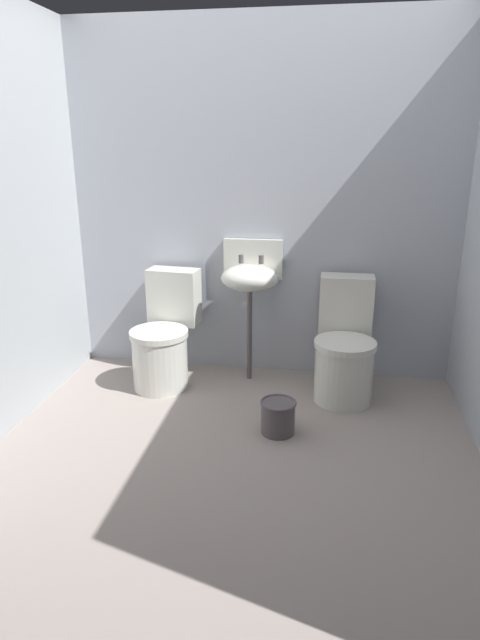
{
  "coord_description": "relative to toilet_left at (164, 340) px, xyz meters",
  "views": [
    {
      "loc": [
        0.45,
        -2.49,
        1.65
      ],
      "look_at": [
        0.0,
        0.32,
        0.7
      ],
      "focal_mm": 30.3,
      "sensor_mm": 36.0,
      "label": 1
    }
  ],
  "objects": [
    {
      "name": "sink",
      "position": [
        0.58,
        0.19,
        0.43
      ],
      "size": [
        0.42,
        0.35,
        0.99
      ],
      "color": "#544D4E",
      "rests_on": "ground"
    },
    {
      "name": "toilet_right",
      "position": [
        1.24,
        -0.0,
        0.0
      ],
      "size": [
        0.4,
        0.59,
        0.78
      ],
      "rotation": [
        0.0,
        0.0,
        3.14
      ],
      "color": "silver",
      "rests_on": "ground"
    },
    {
      "name": "toilet_left",
      "position": [
        0.0,
        0.0,
        0.0
      ],
      "size": [
        0.44,
        0.63,
        0.78
      ],
      "rotation": [
        0.0,
        0.0,
        3.04
      ],
      "color": "silver",
      "rests_on": "ground"
    },
    {
      "name": "ground_plane",
      "position": [
        0.63,
        -0.92,
        -0.36
      ],
      "size": [
        3.11,
        2.93,
        0.08
      ],
      "primitive_type": "cube",
      "color": "gray"
    },
    {
      "name": "bucket",
      "position": [
        0.86,
        -0.58,
        -0.22
      ],
      "size": [
        0.22,
        0.22,
        0.2
      ],
      "color": "#544D4E",
      "rests_on": "ground"
    },
    {
      "name": "wall_back",
      "position": [
        0.63,
        0.4,
        0.9
      ],
      "size": [
        3.11,
        0.1,
        2.43
      ],
      "primitive_type": "cube",
      "color": "#A9AFBA",
      "rests_on": "ground"
    }
  ]
}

